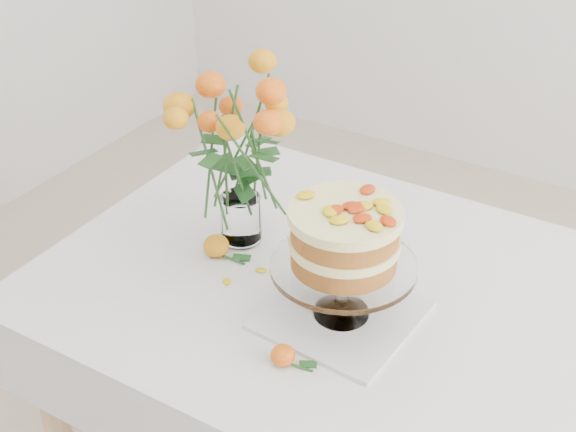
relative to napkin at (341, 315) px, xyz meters
The scene contains 11 objects.
table 0.14m from the napkin, 66.22° to the left, with size 1.43×0.93×0.76m.
napkin is the anchor object (origin of this frame).
cake_stand 0.17m from the napkin, 90.00° to the left, with size 0.28×0.28×0.25m.
rose_vase 0.43m from the napkin, 159.23° to the left, with size 0.40×0.40×0.46m.
loose_rose_near 0.34m from the napkin, behind, with size 0.10×0.06×0.05m.
loose_rose_far 0.17m from the napkin, 99.67° to the right, with size 0.08×0.05×0.04m.
stray_petal_a 0.08m from the napkin, behind, with size 0.03×0.02×0.00m, color yellow.
stray_petal_b 0.05m from the napkin, 63.09° to the right, with size 0.03×0.02×0.00m, color yellow.
stray_petal_c 0.10m from the napkin, 53.42° to the right, with size 0.03×0.02×0.00m, color yellow.
stray_petal_d 0.22m from the napkin, 168.06° to the left, with size 0.03×0.02×0.00m, color yellow.
stray_petal_e 0.26m from the napkin, behind, with size 0.03×0.02×0.00m, color yellow.
Camera 1 is at (0.50, -1.20, 1.78)m, focal length 50.00 mm.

